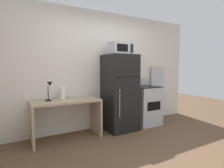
# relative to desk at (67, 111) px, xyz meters

# --- Properties ---
(ground_plane) EXTENTS (12.00, 12.00, 0.00)m
(ground_plane) POSITION_rel_desk_xyz_m (0.92, -1.36, -0.53)
(ground_plane) COLOR brown
(wall_back_white) EXTENTS (5.00, 0.10, 2.60)m
(wall_back_white) POSITION_rel_desk_xyz_m (0.92, 0.34, 0.77)
(wall_back_white) COLOR silver
(wall_back_white) RESTS_ON ground
(desk) EXTENTS (1.26, 0.54, 0.75)m
(desk) POSITION_rel_desk_xyz_m (0.00, 0.00, 0.00)
(desk) COLOR tan
(desk) RESTS_ON ground
(desk_lamp) EXTENTS (0.14, 0.12, 0.35)m
(desk_lamp) POSITION_rel_desk_xyz_m (-0.29, 0.05, 0.46)
(desk_lamp) COLOR black
(desk_lamp) RESTS_ON desk
(paper_towel_roll) EXTENTS (0.11, 0.11, 0.24)m
(paper_towel_roll) POSITION_rel_desk_xyz_m (-0.03, 0.14, 0.34)
(paper_towel_roll) COLOR white
(paper_towel_roll) RESTS_ON desk
(refrigerator) EXTENTS (0.63, 0.67, 1.64)m
(refrigerator) POSITION_rel_desk_xyz_m (1.16, -0.05, 0.29)
(refrigerator) COLOR black
(refrigerator) RESTS_ON ground
(microwave) EXTENTS (0.46, 0.35, 0.26)m
(microwave) POSITION_rel_desk_xyz_m (1.16, -0.07, 1.24)
(microwave) COLOR #B7B7BC
(microwave) RESTS_ON refrigerator
(oven_range) EXTENTS (0.60, 0.61, 1.10)m
(oven_range) POSITION_rel_desk_xyz_m (1.90, -0.02, -0.07)
(oven_range) COLOR #B7B7BC
(oven_range) RESTS_ON ground
(leaning_mirror) EXTENTS (0.44, 0.03, 1.40)m
(leaning_mirror) POSITION_rel_desk_xyz_m (2.52, 0.23, 0.17)
(leaning_mirror) COLOR #C6B793
(leaning_mirror) RESTS_ON ground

